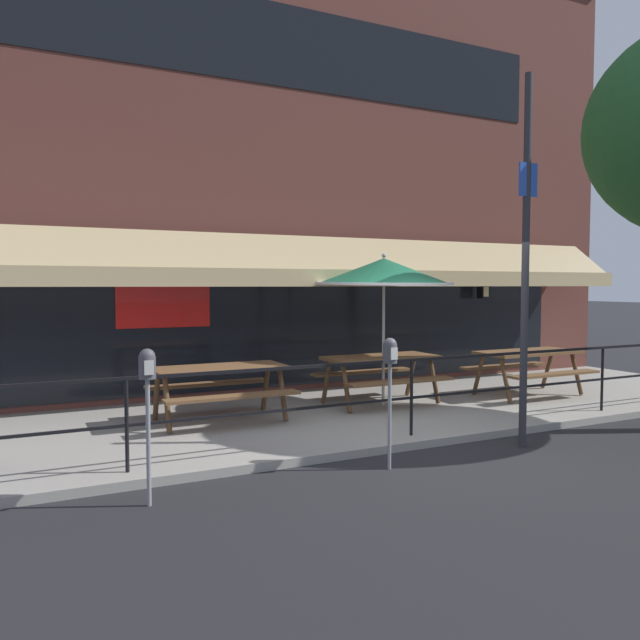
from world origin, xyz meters
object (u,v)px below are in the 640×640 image
at_px(street_sign_pole, 526,258).
at_px(parking_meter_near, 147,379).
at_px(parking_meter_far, 390,363).
at_px(picnic_table_left, 220,378).
at_px(picnic_table_right, 528,360).
at_px(patio_umbrella_centre, 384,272).
at_px(picnic_table_centre, 381,366).

bearing_deg(street_sign_pole, parking_meter_near, -179.44).
height_order(parking_meter_near, parking_meter_far, same).
distance_m(picnic_table_left, parking_meter_far, 2.88).
relative_size(picnic_table_right, parking_meter_near, 1.27).
distance_m(picnic_table_right, parking_meter_near, 7.18).
bearing_deg(picnic_table_left, parking_meter_far, -68.30).
distance_m(parking_meter_near, parking_meter_far, 2.54).
height_order(picnic_table_left, parking_meter_near, parking_meter_near).
bearing_deg(patio_umbrella_centre, picnic_table_centre, 90.00).
height_order(picnic_table_left, picnic_table_centre, same).
relative_size(picnic_table_centre, parking_meter_near, 1.27).
xyz_separation_m(patio_umbrella_centre, parking_meter_near, (-4.15, -2.64, -1.03)).
relative_size(picnic_table_right, street_sign_pole, 0.40).
relative_size(picnic_table_left, patio_umbrella_centre, 0.76).
xyz_separation_m(patio_umbrella_centre, parking_meter_far, (-1.60, -2.66, -1.03)).
bearing_deg(parking_meter_far, picnic_table_right, 28.03).
bearing_deg(parking_meter_near, patio_umbrella_centre, 32.50).
xyz_separation_m(patio_umbrella_centre, street_sign_pole, (0.37, -2.60, 0.13)).
distance_m(picnic_table_centre, street_sign_pole, 3.14).
relative_size(picnic_table_right, patio_umbrella_centre, 0.76).
height_order(parking_meter_near, street_sign_pole, street_sign_pole).
xyz_separation_m(picnic_table_centre, patio_umbrella_centre, (0.00, -0.07, 1.47)).
relative_size(parking_meter_near, parking_meter_far, 1.00).
height_order(picnic_table_right, patio_umbrella_centre, patio_umbrella_centre).
xyz_separation_m(picnic_table_left, patio_umbrella_centre, (2.66, 0.01, 1.47)).
xyz_separation_m(picnic_table_centre, picnic_table_right, (2.66, -0.47, 0.00)).
height_order(picnic_table_right, parking_meter_far, parking_meter_far).
distance_m(picnic_table_centre, parking_meter_near, 4.98).
distance_m(patio_umbrella_centre, street_sign_pole, 2.63).
bearing_deg(picnic_table_left, street_sign_pole, -40.47).
bearing_deg(parking_meter_near, picnic_table_centre, 33.23).
bearing_deg(parking_meter_far, patio_umbrella_centre, 58.92).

